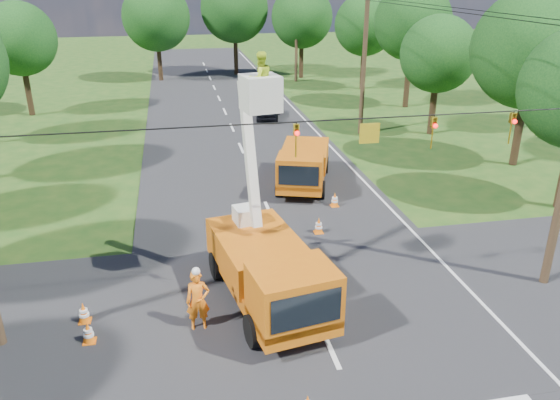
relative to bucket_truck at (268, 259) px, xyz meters
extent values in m
plane|color=#1E4815|center=(1.35, 17.44, -1.69)|extent=(140.00, 140.00, 0.00)
cube|color=black|center=(1.35, 17.44, -1.69)|extent=(12.00, 100.00, 0.06)
cube|color=black|center=(1.35, -0.56, -1.69)|extent=(56.00, 10.00, 0.07)
cube|color=silver|center=(6.95, 17.44, -1.69)|extent=(0.12, 90.00, 0.02)
cube|color=#CE670E|center=(-0.03, 0.18, -0.91)|extent=(3.48, 6.86, 0.49)
cube|color=#CE670E|center=(0.37, -2.13, -0.05)|extent=(2.68, 2.24, 1.64)
cube|color=black|center=(0.53, -3.05, 0.00)|extent=(2.06, 0.42, 1.04)
cube|color=#CE670E|center=(-0.18, 1.04, -0.22)|extent=(3.21, 4.42, 1.09)
cylinder|color=black|center=(-0.81, -2.06, -1.19)|extent=(0.51, 1.05, 1.00)
cylinder|color=black|center=(1.45, -1.67, -1.19)|extent=(0.51, 1.05, 1.00)
cylinder|color=black|center=(-1.51, 2.03, -1.19)|extent=(0.51, 1.05, 1.00)
cylinder|color=black|center=(0.75, 2.42, -1.19)|extent=(0.51, 1.05, 1.00)
cube|color=silver|center=(-0.38, 2.22, 0.60)|extent=(0.95, 0.95, 0.60)
cube|color=silver|center=(-0.28, 1.63, 3.00)|extent=(0.55, 1.49, 4.73)
cube|color=silver|center=(-0.09, 0.50, 5.24)|extent=(1.20, 1.20, 1.04)
imported|color=#C6E526|center=(-0.09, 0.50, 5.65)|extent=(0.91, 0.81, 1.58)
cube|color=#CE670E|center=(3.75, 10.66, -0.98)|extent=(3.92, 6.30, 0.44)
cube|color=#CE670E|center=(3.08, 8.65, -0.21)|extent=(2.59, 2.27, 1.48)
cube|color=black|center=(2.82, 7.85, -0.16)|extent=(1.80, 0.64, 0.94)
cube|color=#CE670E|center=(4.00, 11.41, -0.36)|extent=(3.35, 4.19, 0.99)
cylinder|color=black|center=(2.18, 9.21, -1.24)|extent=(0.58, 0.96, 0.91)
cylinder|color=black|center=(4.15, 8.56, -1.24)|extent=(0.58, 0.96, 0.91)
cylinder|color=black|center=(3.35, 12.77, -1.24)|extent=(0.58, 0.96, 0.91)
cylinder|color=black|center=(5.32, 12.12, -1.24)|extent=(0.58, 0.96, 0.91)
imported|color=orange|center=(-2.33, -0.91, -0.69)|extent=(0.74, 0.49, 2.00)
imported|color=black|center=(4.39, 24.72, -1.01)|extent=(2.52, 4.26, 1.36)
cone|color=orange|center=(3.01, 4.84, -1.31)|extent=(0.36, 0.36, 0.70)
cube|color=orange|center=(3.01, 4.84, -1.65)|extent=(0.38, 0.38, 0.04)
cylinder|color=white|center=(3.01, 4.84, -1.25)|extent=(0.26, 0.26, 0.09)
cylinder|color=white|center=(3.01, 4.84, -1.40)|extent=(0.31, 0.31, 0.09)
cone|color=orange|center=(4.49, 7.46, -1.31)|extent=(0.36, 0.36, 0.70)
cube|color=orange|center=(4.49, 7.46, -1.65)|extent=(0.38, 0.38, 0.04)
cylinder|color=white|center=(4.49, 7.46, -1.25)|extent=(0.26, 0.26, 0.09)
cylinder|color=white|center=(4.49, 7.46, -1.40)|extent=(0.31, 0.31, 0.09)
cone|color=orange|center=(-5.59, -1.00, -1.31)|extent=(0.36, 0.36, 0.70)
cube|color=orange|center=(-5.59, -1.00, -1.65)|extent=(0.38, 0.38, 0.04)
cylinder|color=white|center=(-5.59, -1.00, -1.25)|extent=(0.26, 0.26, 0.09)
cylinder|color=white|center=(-5.59, -1.00, -1.40)|extent=(0.31, 0.31, 0.09)
cone|color=orange|center=(-5.85, 0.09, -1.31)|extent=(0.36, 0.36, 0.70)
cube|color=orange|center=(-5.85, 0.09, -1.65)|extent=(0.38, 0.38, 0.04)
cylinder|color=white|center=(-5.85, 0.09, -1.25)|extent=(0.26, 0.26, 0.09)
cylinder|color=white|center=(-5.85, 0.09, -1.40)|extent=(0.31, 0.31, 0.09)
cone|color=orange|center=(5.34, 13.59, -1.31)|extent=(0.36, 0.36, 0.70)
cube|color=orange|center=(5.34, 13.59, -1.65)|extent=(0.38, 0.38, 0.04)
cylinder|color=white|center=(5.34, 13.59, -1.25)|extent=(0.26, 0.26, 0.09)
cylinder|color=white|center=(5.34, 13.59, -1.40)|extent=(0.31, 0.31, 0.09)
cylinder|color=#4C3823|center=(9.85, 19.44, 3.31)|extent=(0.30, 0.30, 10.00)
cylinder|color=#4C3823|center=(9.85, 39.44, 3.31)|extent=(0.30, 0.30, 10.00)
cylinder|color=black|center=(0.85, -0.56, 4.61)|extent=(18.00, 0.04, 0.04)
cube|color=#A98D14|center=(2.95, -0.56, 4.16)|extent=(0.60, 0.05, 0.60)
imported|color=#A98D14|center=(0.75, -0.56, 4.06)|extent=(0.16, 0.20, 1.00)
sphere|color=#FF0C0C|center=(0.75, -0.68, 4.31)|extent=(0.14, 0.14, 0.14)
imported|color=#A98D14|center=(4.95, -0.56, 4.06)|extent=(0.16, 0.20, 1.00)
sphere|color=#FF0C0C|center=(4.95, -0.68, 4.31)|extent=(0.14, 0.14, 0.14)
imported|color=#A98D14|center=(7.55, -0.56, 4.06)|extent=(0.16, 0.20, 1.00)
sphere|color=#FF0C0C|center=(7.55, -0.68, 4.31)|extent=(0.14, 0.14, 0.14)
cylinder|color=#382616|center=(-13.45, 29.44, 0.33)|extent=(0.44, 0.44, 4.05)
sphere|color=#0F3A14|center=(-13.45, 29.44, 4.01)|extent=(5.40, 5.40, 5.40)
cylinder|color=#382616|center=(16.35, 11.44, 0.60)|extent=(0.44, 0.44, 4.58)
sphere|color=#0F3A14|center=(16.35, 11.44, 4.76)|extent=(6.40, 6.40, 6.40)
cylinder|color=#382616|center=(14.55, 18.44, 0.20)|extent=(0.44, 0.44, 3.78)
sphere|color=#0F3A14|center=(14.55, 18.44, 3.64)|extent=(5.00, 5.00, 5.00)
cylinder|color=#382616|center=(16.15, 26.44, 0.68)|extent=(0.44, 0.44, 4.75)
sphere|color=#0F3A14|center=(16.15, 26.44, 5.00)|extent=(6.00, 6.00, 6.00)
cylinder|color=#382616|center=(15.15, 34.44, 0.38)|extent=(0.44, 0.44, 4.14)
sphere|color=#0F3A14|center=(15.15, 34.44, 4.14)|extent=(5.60, 5.60, 5.60)
cylinder|color=#382616|center=(-3.65, 42.44, 0.51)|extent=(0.44, 0.44, 4.40)
sphere|color=#0F3A14|center=(-3.65, 42.44, 4.51)|extent=(6.60, 6.60, 6.60)
cylinder|color=#382616|center=(4.35, 44.44, 0.73)|extent=(0.44, 0.44, 4.84)
sphere|color=#0F3A14|center=(4.35, 44.44, 5.13)|extent=(7.00, 7.00, 7.00)
cylinder|color=#382616|center=(10.85, 41.44, 0.46)|extent=(0.44, 0.44, 4.31)
sphere|color=#0F3A14|center=(10.85, 41.44, 4.38)|extent=(6.20, 6.20, 6.20)
camera|label=1|loc=(-2.61, -15.21, 8.48)|focal=35.00mm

